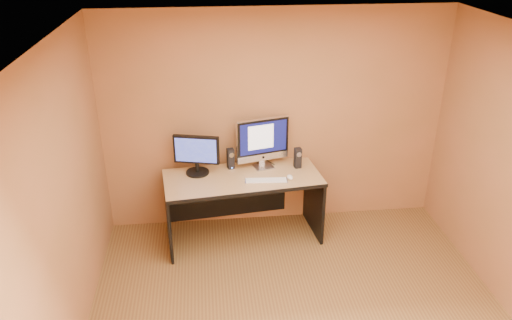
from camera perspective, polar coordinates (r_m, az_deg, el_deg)
The scene contains 11 objects.
walls at distance 4.06m, azimuth 6.25°, elevation -5.74°, with size 4.00×4.00×2.60m, color #9D613F, non-canonical shape.
ceiling at distance 3.56m, azimuth 7.26°, elevation 12.42°, with size 4.00×4.00×0.00m, color white.
desk at distance 5.80m, azimuth -1.49°, elevation -5.47°, with size 1.75×0.77×0.81m, color tan, non-canonical shape.
imac at distance 5.69m, azimuth 0.88°, elevation 1.89°, with size 0.62×0.23×0.60m, color silver, non-canonical shape.
second_monitor at distance 5.62m, azimuth -6.81°, elevation 0.58°, with size 0.53×0.26×0.46m, color black, non-canonical shape.
speaker_left at distance 5.75m, azimuth -2.92°, elevation 0.17°, with size 0.07×0.08×0.24m, color black, non-canonical shape.
speaker_right at distance 5.78m, azimuth 4.79°, elevation 0.24°, with size 0.07×0.08×0.24m, color black, non-canonical shape.
keyboard at distance 5.50m, azimuth 1.18°, elevation -2.37°, with size 0.47×0.13×0.02m, color silver.
mouse at distance 5.56m, azimuth 3.90°, elevation -1.95°, with size 0.06×0.11×0.04m, color white.
cable_a at distance 5.95m, azimuth 1.44°, elevation -0.14°, with size 0.01×0.01×0.24m, color black.
cable_b at distance 5.94m, azimuth 0.26°, elevation -0.17°, with size 0.01×0.01×0.20m, color black.
Camera 1 is at (-0.81, -3.37, 3.40)m, focal length 35.00 mm.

